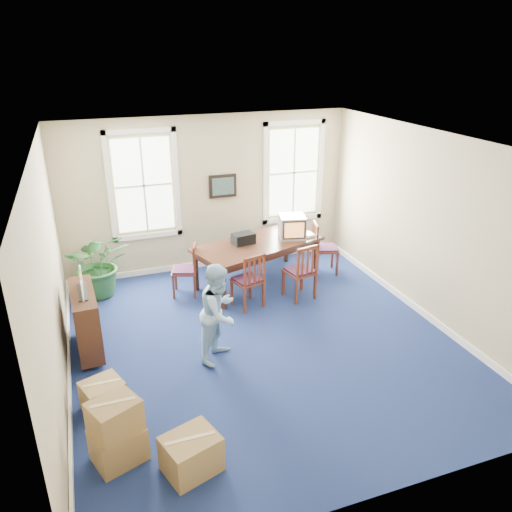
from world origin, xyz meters
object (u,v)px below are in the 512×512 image
object	(u,v)px
chair_near_left	(247,280)
man	(219,312)
credenza	(87,324)
crt_tv	(292,227)
potted_plant	(99,264)
cardboard_boxes	(135,419)
conference_table	(258,263)

from	to	relation	value
chair_near_left	man	world-z (taller)	man
chair_near_left	credenza	world-z (taller)	chair_near_left
crt_tv	credenza	xyz separation A→B (m)	(-4.07, -1.46, -0.61)
crt_tv	credenza	bearing A→B (deg)	-146.85
crt_tv	credenza	world-z (taller)	crt_tv
chair_near_left	potted_plant	size ratio (longest dim) A/B	0.83
cardboard_boxes	potted_plant	bearing A→B (deg)	91.52
potted_plant	crt_tv	bearing A→B (deg)	-6.96
crt_tv	cardboard_boxes	world-z (taller)	crt_tv
conference_table	crt_tv	size ratio (longest dim) A/B	4.63
man	potted_plant	bearing A→B (deg)	72.30
potted_plant	man	bearing A→B (deg)	-60.44
crt_tv	credenza	size ratio (longest dim) A/B	0.45
conference_table	man	xyz separation A→B (m)	(-1.43, -2.26, 0.34)
crt_tv	man	world-z (taller)	man
crt_tv	man	size ratio (longest dim) A/B	0.35
conference_table	cardboard_boxes	distance (m)	4.74
chair_near_left	potted_plant	distance (m)	2.84
conference_table	crt_tv	distance (m)	0.99
conference_table	cardboard_boxes	bearing A→B (deg)	-145.70
potted_plant	cardboard_boxes	xyz separation A→B (m)	(0.11, -4.27, -0.21)
chair_near_left	conference_table	bearing A→B (deg)	-137.06
conference_table	crt_tv	bearing A→B (deg)	-13.76
chair_near_left	crt_tv	bearing A→B (deg)	-160.06
crt_tv	chair_near_left	world-z (taller)	crt_tv
conference_table	man	distance (m)	2.69
chair_near_left	man	bearing A→B (deg)	40.71
conference_table	chair_near_left	xyz separation A→B (m)	(-0.52, -0.86, 0.10)
man	chair_near_left	bearing A→B (deg)	9.54
crt_tv	cardboard_boxes	xyz separation A→B (m)	(-3.63, -3.81, -0.66)
crt_tv	potted_plant	xyz separation A→B (m)	(-3.75, 0.46, -0.44)
crt_tv	potted_plant	distance (m)	3.80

